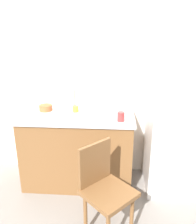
{
  "coord_description": "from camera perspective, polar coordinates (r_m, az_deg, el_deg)",
  "views": [
    {
      "loc": [
        0.34,
        -1.86,
        1.83
      ],
      "look_at": [
        0.16,
        0.6,
        0.96
      ],
      "focal_mm": 37.25,
      "sensor_mm": 36.0,
      "label": 1
    }
  ],
  "objects": [
    {
      "name": "ground_plane",
      "position": [
        2.63,
        -4.85,
        -24.66
      ],
      "size": [
        8.0,
        8.0,
        0.0
      ],
      "primitive_type": "plane",
      "color": "gray"
    },
    {
      "name": "back_wall",
      "position": [
        2.93,
        -2.58,
        9.28
      ],
      "size": [
        4.8,
        0.1,
        2.62
      ],
      "primitive_type": "cube",
      "color": "white",
      "rests_on": "ground_plane"
    },
    {
      "name": "cabinet_base",
      "position": [
        2.9,
        -4.92,
        -9.33
      ],
      "size": [
        1.28,
        0.6,
        0.87
      ],
      "primitive_type": "cube",
      "color": "brown",
      "rests_on": "ground_plane"
    },
    {
      "name": "countertop",
      "position": [
        2.71,
        -5.19,
        -0.91
      ],
      "size": [
        1.32,
        0.64,
        0.04
      ],
      "primitive_type": "cube",
      "color": "#B7B7BC",
      "rests_on": "cabinet_base"
    },
    {
      "name": "faucet",
      "position": [
        2.92,
        -6.27,
        3.55
      ],
      "size": [
        0.02,
        0.02,
        0.25
      ],
      "primitive_type": "cylinder",
      "color": "#B7B7BC",
      "rests_on": "countertop"
    },
    {
      "name": "refrigerator",
      "position": [
        2.87,
        17.45,
        -6.66
      ],
      "size": [
        0.55,
        0.61,
        1.22
      ],
      "primitive_type": "cube",
      "color": "white",
      "rests_on": "ground_plane"
    },
    {
      "name": "chair",
      "position": [
        2.19,
        1.51,
        -17.98
      ],
      "size": [
        0.57,
        0.57,
        0.89
      ],
      "rotation": [
        0.0,
        0.0,
        0.8
      ],
      "color": "brown",
      "rests_on": "ground_plane"
    },
    {
      "name": "terracotta_bowl",
      "position": [
        2.88,
        -12.71,
        1.03
      ],
      "size": [
        0.16,
        0.16,
        0.07
      ],
      "primitive_type": "cylinder",
      "color": "#B25B33",
      "rests_on": "countertop"
    },
    {
      "name": "cup_red",
      "position": [
        2.49,
        5.63,
        -1.14
      ],
      "size": [
        0.08,
        0.08,
        0.1
      ],
      "primitive_type": "cylinder",
      "color": "red",
      "rests_on": "countertop"
    },
    {
      "name": "cup_yellow",
      "position": [
        2.78,
        -5.55,
        0.77
      ],
      "size": [
        0.07,
        0.07,
        0.07
      ],
      "primitive_type": "cylinder",
      "color": "yellow",
      "rests_on": "countertop"
    }
  ]
}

